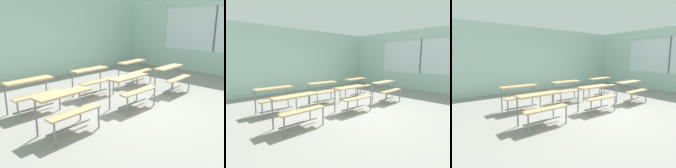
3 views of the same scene
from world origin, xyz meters
The scene contains 8 objects.
ground centered at (0.00, 0.00, -0.03)m, with size 10.00×9.00×0.05m, color gray.
wall_back centered at (0.00, 4.50, 1.50)m, with size 10.00×0.12×3.00m, color silver.
desk_bench_r0c0 centered at (-1.90, 0.26, 0.56)m, with size 1.12×0.63×0.74m.
desk_bench_r0c1 centered at (-0.03, 0.29, 0.56)m, with size 1.10×0.59×0.74m.
desk_bench_r0c2 centered at (1.73, 0.27, 0.56)m, with size 1.12×0.64×0.74m.
desk_bench_r1c0 centered at (-1.86, 1.66, 0.56)m, with size 1.11×0.60×0.74m.
desk_bench_r1c1 centered at (-0.09, 1.64, 0.56)m, with size 1.11×0.61×0.74m.
desk_bench_r1c2 centered at (1.69, 1.63, 0.56)m, with size 1.13×0.65×0.74m.
Camera 1 is at (-4.29, -3.26, 2.03)m, focal length 38.92 mm.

